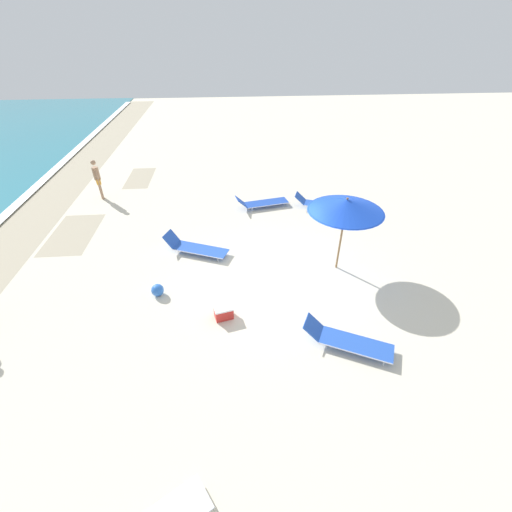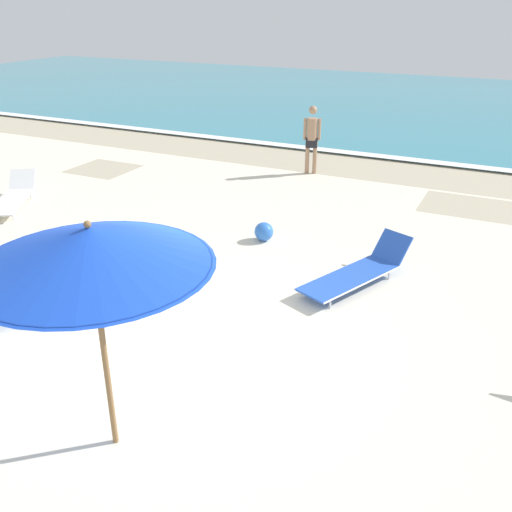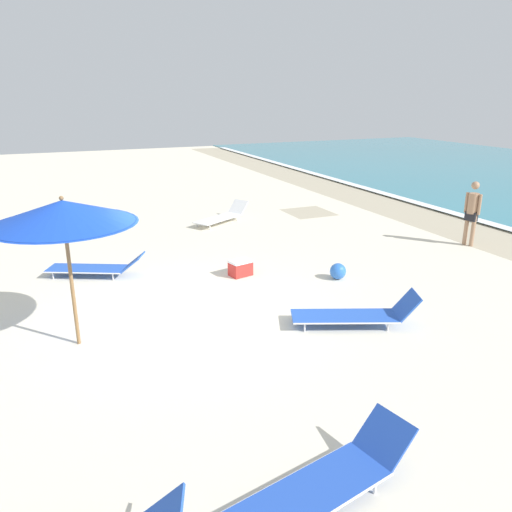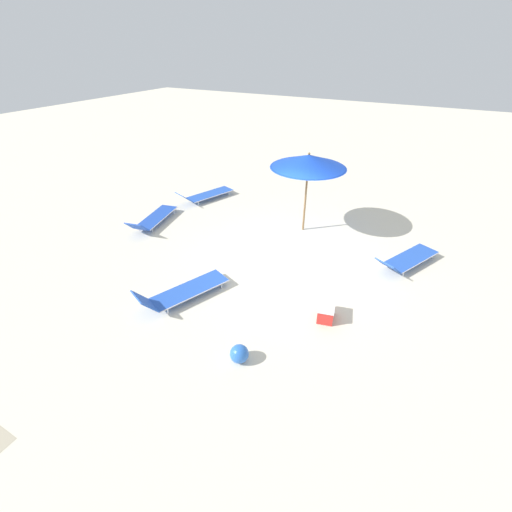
{
  "view_description": "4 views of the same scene",
  "coord_description": "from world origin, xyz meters",
  "px_view_note": "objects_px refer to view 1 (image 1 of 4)",
  "views": [
    {
      "loc": [
        -8.3,
        1.25,
        6.76
      ],
      "look_at": [
        -0.16,
        0.57,
        1.04
      ],
      "focal_mm": 24.0,
      "sensor_mm": 36.0,
      "label": 1
    },
    {
      "loc": [
        3.84,
        -5.69,
        4.3
      ],
      "look_at": [
        0.36,
        1.5,
        0.65
      ],
      "focal_mm": 40.0,
      "sensor_mm": 36.0,
      "label": 2
    },
    {
      "loc": [
        8.51,
        -2.36,
        3.99
      ],
      "look_at": [
        -0.3,
        1.43,
        0.85
      ],
      "focal_mm": 35.0,
      "sensor_mm": 36.0,
      "label": 3
    },
    {
      "loc": [
        -2.84,
        7.32,
        5.27
      ],
      "look_at": [
        0.5,
        1.05,
        0.74
      ],
      "focal_mm": 24.0,
      "sensor_mm": 36.0,
      "label": 4
    }
  ],
  "objects_px": {
    "sun_lounger_beside_umbrella": "(347,340)",
    "sun_lounger_mid_beach_solo": "(321,204)",
    "sun_lounger_under_umbrella": "(195,247)",
    "beachgoer_shoreline_child": "(97,177)",
    "sun_lounger_near_water_left": "(262,202)",
    "beach_ball": "(158,290)",
    "cooler_box": "(224,312)",
    "beach_umbrella": "(346,206)"
  },
  "relations": [
    {
      "from": "sun_lounger_beside_umbrella",
      "to": "sun_lounger_mid_beach_solo",
      "type": "xyz_separation_m",
      "value": [
        7.47,
        -1.17,
        -0.0
      ]
    },
    {
      "from": "sun_lounger_under_umbrella",
      "to": "beachgoer_shoreline_child",
      "type": "distance_m",
      "value": 6.58
    },
    {
      "from": "sun_lounger_near_water_left",
      "to": "beachgoer_shoreline_child",
      "type": "distance_m",
      "value": 7.3
    },
    {
      "from": "beachgoer_shoreline_child",
      "to": "beach_ball",
      "type": "height_order",
      "value": "beachgoer_shoreline_child"
    },
    {
      "from": "beach_ball",
      "to": "cooler_box",
      "type": "xyz_separation_m",
      "value": [
        -1.08,
        -1.93,
        0.0
      ]
    },
    {
      "from": "sun_lounger_under_umbrella",
      "to": "beach_ball",
      "type": "bearing_deg",
      "value": 178.37
    },
    {
      "from": "beach_umbrella",
      "to": "beachgoer_shoreline_child",
      "type": "distance_m",
      "value": 11.01
    },
    {
      "from": "beach_umbrella",
      "to": "sun_lounger_mid_beach_solo",
      "type": "relative_size",
      "value": 1.06
    },
    {
      "from": "sun_lounger_under_umbrella",
      "to": "beach_umbrella",
      "type": "bearing_deg",
      "value": -82.41
    },
    {
      "from": "sun_lounger_mid_beach_solo",
      "to": "beach_ball",
      "type": "height_order",
      "value": "sun_lounger_mid_beach_solo"
    },
    {
      "from": "sun_lounger_beside_umbrella",
      "to": "sun_lounger_mid_beach_solo",
      "type": "relative_size",
      "value": 0.95
    },
    {
      "from": "sun_lounger_beside_umbrella",
      "to": "beach_ball",
      "type": "distance_m",
      "value": 5.49
    },
    {
      "from": "sun_lounger_mid_beach_solo",
      "to": "beach_ball",
      "type": "distance_m",
      "value": 7.99
    },
    {
      "from": "sun_lounger_under_umbrella",
      "to": "sun_lounger_beside_umbrella",
      "type": "height_order",
      "value": "sun_lounger_under_umbrella"
    },
    {
      "from": "sun_lounger_mid_beach_solo",
      "to": "cooler_box",
      "type": "xyz_separation_m",
      "value": [
        -6.2,
        4.2,
        -0.02
      ]
    },
    {
      "from": "sun_lounger_beside_umbrella",
      "to": "sun_lounger_near_water_left",
      "type": "distance_m",
      "value": 7.91
    },
    {
      "from": "sun_lounger_near_water_left",
      "to": "sun_lounger_mid_beach_solo",
      "type": "distance_m",
      "value": 2.56
    },
    {
      "from": "beach_umbrella",
      "to": "sun_lounger_under_umbrella",
      "type": "bearing_deg",
      "value": 75.06
    },
    {
      "from": "beachgoer_shoreline_child",
      "to": "cooler_box",
      "type": "bearing_deg",
      "value": 10.14
    },
    {
      "from": "sun_lounger_beside_umbrella",
      "to": "sun_lounger_mid_beach_solo",
      "type": "distance_m",
      "value": 7.56
    },
    {
      "from": "sun_lounger_mid_beach_solo",
      "to": "cooler_box",
      "type": "distance_m",
      "value": 7.49
    },
    {
      "from": "sun_lounger_beside_umbrella",
      "to": "sun_lounger_near_water_left",
      "type": "height_order",
      "value": "sun_lounger_near_water_left"
    },
    {
      "from": "sun_lounger_under_umbrella",
      "to": "sun_lounger_mid_beach_solo",
      "type": "height_order",
      "value": "sun_lounger_under_umbrella"
    },
    {
      "from": "beach_umbrella",
      "to": "sun_lounger_beside_umbrella",
      "type": "relative_size",
      "value": 1.12
    },
    {
      "from": "sun_lounger_near_water_left",
      "to": "cooler_box",
      "type": "relative_size",
      "value": 4.13
    },
    {
      "from": "sun_lounger_under_umbrella",
      "to": "sun_lounger_near_water_left",
      "type": "xyz_separation_m",
      "value": [
        3.3,
        -2.63,
        -0.0
      ]
    },
    {
      "from": "sun_lounger_near_water_left",
      "to": "beach_ball",
      "type": "height_order",
      "value": "sun_lounger_near_water_left"
    },
    {
      "from": "sun_lounger_near_water_left",
      "to": "sun_lounger_mid_beach_solo",
      "type": "xyz_separation_m",
      "value": [
        -0.32,
        -2.54,
        -0.0
      ]
    },
    {
      "from": "sun_lounger_mid_beach_solo",
      "to": "beach_ball",
      "type": "xyz_separation_m",
      "value": [
        -5.12,
        6.13,
        -0.03
      ]
    },
    {
      "from": "sun_lounger_under_umbrella",
      "to": "sun_lounger_mid_beach_solo",
      "type": "xyz_separation_m",
      "value": [
        2.98,
        -5.17,
        -0.01
      ]
    },
    {
      "from": "beach_ball",
      "to": "cooler_box",
      "type": "relative_size",
      "value": 0.65
    },
    {
      "from": "sun_lounger_under_umbrella",
      "to": "cooler_box",
      "type": "xyz_separation_m",
      "value": [
        -3.23,
        -0.97,
        -0.03
      ]
    },
    {
      "from": "sun_lounger_beside_umbrella",
      "to": "beachgoer_shoreline_child",
      "type": "distance_m",
      "value": 12.58
    },
    {
      "from": "beach_umbrella",
      "to": "sun_lounger_under_umbrella",
      "type": "xyz_separation_m",
      "value": [
        1.24,
        4.66,
        -2.03
      ]
    },
    {
      "from": "sun_lounger_under_umbrella",
      "to": "beachgoer_shoreline_child",
      "type": "xyz_separation_m",
      "value": [
        4.77,
        4.47,
        0.78
      ]
    },
    {
      "from": "sun_lounger_mid_beach_solo",
      "to": "sun_lounger_beside_umbrella",
      "type": "bearing_deg",
      "value": -168.98
    },
    {
      "from": "beach_ball",
      "to": "cooler_box",
      "type": "height_order",
      "value": "cooler_box"
    },
    {
      "from": "sun_lounger_near_water_left",
      "to": "beachgoer_shoreline_child",
      "type": "xyz_separation_m",
      "value": [
        1.47,
        7.11,
        0.79
      ]
    },
    {
      "from": "beach_umbrella",
      "to": "sun_lounger_near_water_left",
      "type": "bearing_deg",
      "value": 24.06
    },
    {
      "from": "sun_lounger_beside_umbrella",
      "to": "sun_lounger_mid_beach_solo",
      "type": "bearing_deg",
      "value": 17.26
    },
    {
      "from": "sun_lounger_mid_beach_solo",
      "to": "beach_ball",
      "type": "relative_size",
      "value": 6.42
    },
    {
      "from": "sun_lounger_mid_beach_solo",
      "to": "beachgoer_shoreline_child",
      "type": "relative_size",
      "value": 1.33
    }
  ]
}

